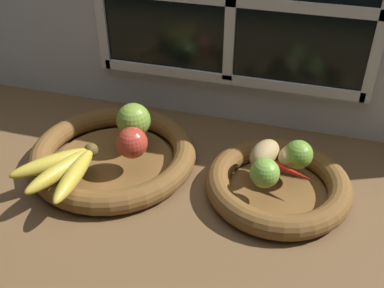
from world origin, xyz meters
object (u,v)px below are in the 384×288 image
(potato_back, at_px, (293,155))
(chili_pepper, at_px, (287,170))
(banana_bunch_front, at_px, (63,168))
(potato_oblong, at_px, (265,154))
(fruit_bowl_right, at_px, (278,185))
(apple_red_right, at_px, (132,143))
(lime_near, at_px, (265,173))
(lime_far, at_px, (298,154))
(fruit_bowl_left, at_px, (113,155))
(apple_green_back, at_px, (133,120))

(potato_back, distance_m, chili_pepper, 0.04)
(banana_bunch_front, distance_m, potato_oblong, 0.41)
(fruit_bowl_right, distance_m, apple_red_right, 0.31)
(potato_oblong, height_order, potato_back, potato_oblong)
(lime_near, height_order, lime_far, lime_far)
(banana_bunch_front, xyz_separation_m, lime_near, (0.39, 0.08, 0.01))
(apple_red_right, distance_m, chili_pepper, 0.32)
(fruit_bowl_left, distance_m, apple_red_right, 0.09)
(chili_pepper, bearing_deg, apple_green_back, -167.72)
(potato_oblong, bearing_deg, apple_red_right, -169.53)
(fruit_bowl_left, distance_m, apple_green_back, 0.09)
(potato_oblong, distance_m, chili_pepper, 0.06)
(banana_bunch_front, bearing_deg, potato_oblong, 21.42)
(potato_oblong, bearing_deg, fruit_bowl_left, -175.12)
(potato_back, height_order, lime_near, lime_near)
(potato_back, bearing_deg, banana_bunch_front, -159.27)
(apple_green_back, bearing_deg, potato_back, -1.68)
(fruit_bowl_right, height_order, banana_bunch_front, banana_bunch_front)
(fruit_bowl_left, bearing_deg, fruit_bowl_right, 0.00)
(banana_bunch_front, distance_m, chili_pepper, 0.45)
(fruit_bowl_right, distance_m, apple_green_back, 0.35)
(potato_oblong, relative_size, lime_near, 1.44)
(apple_red_right, bearing_deg, banana_bunch_front, -137.65)
(potato_back, xyz_separation_m, lime_far, (0.01, -0.01, 0.01))
(fruit_bowl_left, relative_size, lime_near, 6.34)
(lime_near, distance_m, lime_far, 0.10)
(apple_green_back, distance_m, lime_far, 0.37)
(apple_green_back, relative_size, chili_pepper, 0.68)
(apple_red_right, height_order, lime_far, apple_red_right)
(banana_bunch_front, xyz_separation_m, potato_back, (0.44, 0.16, 0.01))
(lime_near, bearing_deg, chili_pepper, 47.99)
(apple_green_back, distance_m, potato_oblong, 0.30)
(apple_red_right, relative_size, potato_back, 0.86)
(potato_back, bearing_deg, apple_green_back, 178.32)
(banana_bunch_front, distance_m, lime_far, 0.47)
(fruit_bowl_right, bearing_deg, apple_green_back, 170.72)
(fruit_bowl_right, relative_size, chili_pepper, 2.62)
(fruit_bowl_right, height_order, apple_red_right, apple_red_right)
(fruit_bowl_left, xyz_separation_m, lime_near, (0.34, -0.04, 0.06))
(fruit_bowl_right, relative_size, potato_oblong, 3.54)
(apple_red_right, height_order, potato_oblong, apple_red_right)
(lime_far, bearing_deg, apple_red_right, -169.77)
(fruit_bowl_right, distance_m, lime_near, 0.07)
(fruit_bowl_right, height_order, lime_near, lime_near)
(chili_pepper, bearing_deg, banana_bunch_front, -143.36)
(apple_green_back, bearing_deg, fruit_bowl_right, -9.28)
(potato_oblong, xyz_separation_m, chili_pepper, (0.05, -0.02, -0.01))
(lime_near, bearing_deg, potato_back, 61.02)
(apple_green_back, bearing_deg, lime_far, -2.45)
(apple_red_right, height_order, lime_near, apple_red_right)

